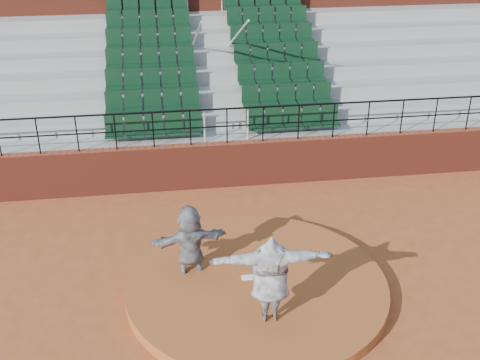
% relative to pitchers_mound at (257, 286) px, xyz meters
% --- Properties ---
extents(ground, '(90.00, 90.00, 0.00)m').
position_rel_pitchers_mound_xyz_m(ground, '(0.00, 0.00, -0.12)').
color(ground, '#9E4A23').
rests_on(ground, ground).
extents(pitchers_mound, '(5.50, 5.50, 0.25)m').
position_rel_pitchers_mound_xyz_m(pitchers_mound, '(0.00, 0.00, 0.00)').
color(pitchers_mound, '#9E4E23').
rests_on(pitchers_mound, ground).
extents(pitching_rubber, '(0.60, 0.15, 0.03)m').
position_rel_pitchers_mound_xyz_m(pitching_rubber, '(0.00, 0.15, 0.14)').
color(pitching_rubber, white).
rests_on(pitching_rubber, pitchers_mound).
extents(boundary_wall, '(24.00, 0.30, 1.30)m').
position_rel_pitchers_mound_xyz_m(boundary_wall, '(0.00, 5.00, 0.53)').
color(boundary_wall, maroon).
rests_on(boundary_wall, ground).
extents(wall_railing, '(24.04, 0.05, 1.03)m').
position_rel_pitchers_mound_xyz_m(wall_railing, '(0.00, 5.00, 1.90)').
color(wall_railing, black).
rests_on(wall_railing, boundary_wall).
extents(seating_deck, '(24.00, 5.97, 4.63)m').
position_rel_pitchers_mound_xyz_m(seating_deck, '(0.00, 8.65, 1.31)').
color(seating_deck, gray).
rests_on(seating_deck, ground).
extents(press_box_facade, '(24.00, 3.00, 7.10)m').
position_rel_pitchers_mound_xyz_m(press_box_facade, '(0.00, 12.60, 3.43)').
color(press_box_facade, maroon).
rests_on(press_box_facade, ground).
extents(pitcher, '(2.30, 0.72, 1.85)m').
position_rel_pitchers_mound_xyz_m(pitcher, '(0.04, -1.18, 1.05)').
color(pitcher, black).
rests_on(pitcher, pitchers_mound).
extents(fielder, '(1.73, 0.77, 1.80)m').
position_rel_pitchers_mound_xyz_m(fielder, '(-1.34, 0.62, 0.78)').
color(fielder, black).
rests_on(fielder, ground).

